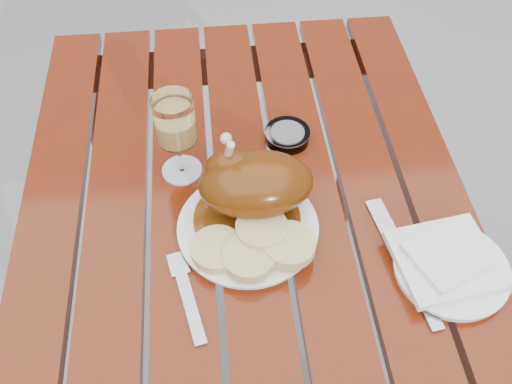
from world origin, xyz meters
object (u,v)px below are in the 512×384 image
dinner_plate (248,228)px  wine_glass (177,138)px  side_plate (451,269)px  table (251,327)px  ashtray (287,135)px

dinner_plate → wine_glass: bearing=126.2°
dinner_plate → side_plate: (0.32, -0.11, -0.00)m
wine_glass → side_plate: bearing=-31.7°
table → side_plate: (0.32, -0.12, 0.38)m
dinner_plate → ashtray: 0.23m
dinner_plate → table: bearing=61.2°
wine_glass → ashtray: size_ratio=2.00×
dinner_plate → side_plate: same height
table → wine_glass: (-0.11, 0.15, 0.46)m
table → dinner_plate: 0.38m
table → dinner_plate: dinner_plate is taller
wine_glass → side_plate: size_ratio=0.94×
wine_glass → dinner_plate: bearing=-53.8°
table → ashtray: (0.09, 0.21, 0.39)m
table → ashtray: bearing=65.5°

